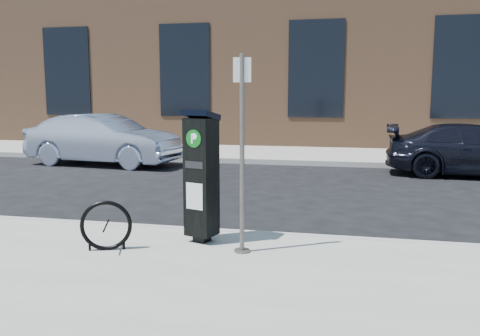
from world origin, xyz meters
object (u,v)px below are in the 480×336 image
(car_silver, at_px, (104,140))
(bike_rack, at_px, (106,226))
(sign_pole, at_px, (242,156))
(parking_kiosk, at_px, (201,175))
(car_dark, at_px, (479,150))

(car_silver, bearing_deg, bike_rack, -146.42)
(sign_pole, relative_size, bike_rack, 3.79)
(car_silver, bearing_deg, parking_kiosk, -138.73)
(sign_pole, relative_size, car_silver, 0.53)
(parking_kiosk, distance_m, car_silver, 9.16)
(parking_kiosk, relative_size, car_silver, 0.38)
(bike_rack, bearing_deg, car_dark, 32.69)
(parking_kiosk, distance_m, bike_rack, 1.36)
(parking_kiosk, distance_m, sign_pole, 0.77)
(sign_pole, relative_size, car_dark, 0.53)
(car_dark, bearing_deg, parking_kiosk, 150.03)
(bike_rack, bearing_deg, parking_kiosk, 10.28)
(parking_kiosk, bearing_deg, car_dark, 74.42)
(parking_kiosk, distance_m, car_dark, 9.15)
(parking_kiosk, bearing_deg, car_silver, 143.38)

